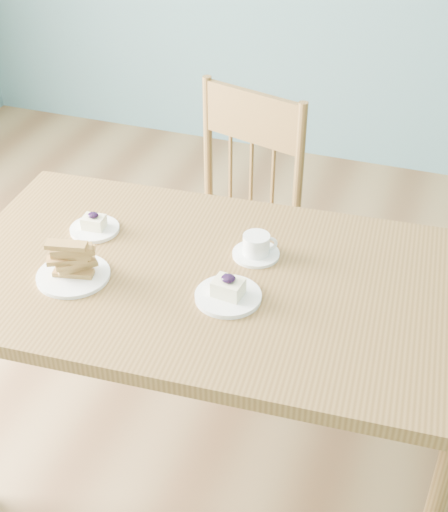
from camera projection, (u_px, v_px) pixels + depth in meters
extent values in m
cube|color=brown|center=(212.00, 281.00, 1.94)|extent=(1.49, 0.92, 0.04)
cylinder|color=brown|center=(67.00, 280.00, 2.58)|extent=(0.05, 0.05, 0.73)
cylinder|color=brown|center=(439.00, 346.00, 2.29)|extent=(0.05, 0.05, 0.73)
cube|color=brown|center=(222.00, 238.00, 2.64)|extent=(0.54, 0.53, 0.04)
cylinder|color=brown|center=(155.00, 294.00, 2.75)|extent=(0.04, 0.04, 0.43)
cylinder|color=brown|center=(236.00, 332.00, 2.57)|extent=(0.04, 0.04, 0.43)
cylinder|color=brown|center=(210.00, 251.00, 2.99)|extent=(0.04, 0.04, 0.43)
cylinder|color=brown|center=(288.00, 283.00, 2.81)|extent=(0.04, 0.04, 0.43)
cylinder|color=brown|center=(208.00, 139.00, 2.71)|extent=(0.03, 0.03, 0.50)
cylinder|color=brown|center=(299.00, 168.00, 2.52)|extent=(0.03, 0.03, 0.50)
cube|color=brown|center=(253.00, 117.00, 2.53)|extent=(0.37, 0.13, 0.19)
cylinder|color=brown|center=(230.00, 170.00, 2.71)|extent=(0.01, 0.01, 0.30)
cylinder|color=brown|center=(251.00, 177.00, 2.67)|extent=(0.01, 0.01, 0.30)
cylinder|color=brown|center=(273.00, 185.00, 2.62)|extent=(0.01, 0.01, 0.30)
cylinder|color=white|center=(228.00, 296.00, 1.84)|extent=(0.17, 0.17, 0.01)
cube|color=#FFF5C3|center=(228.00, 288.00, 1.83)|extent=(0.08, 0.07, 0.04)
ellipsoid|color=black|center=(228.00, 278.00, 1.81)|extent=(0.04, 0.04, 0.02)
sphere|color=black|center=(233.00, 278.00, 1.81)|extent=(0.02, 0.02, 0.02)
sphere|color=black|center=(226.00, 276.00, 1.82)|extent=(0.02, 0.02, 0.02)
sphere|color=black|center=(228.00, 281.00, 1.80)|extent=(0.02, 0.02, 0.02)
cylinder|color=white|center=(95.00, 229.00, 2.10)|extent=(0.15, 0.15, 0.01)
cube|color=#FFF5C3|center=(94.00, 222.00, 2.09)|extent=(0.07, 0.06, 0.04)
ellipsoid|color=black|center=(93.00, 215.00, 2.08)|extent=(0.03, 0.03, 0.01)
sphere|color=black|center=(96.00, 215.00, 2.08)|extent=(0.01, 0.01, 0.01)
sphere|color=black|center=(92.00, 214.00, 2.08)|extent=(0.01, 0.01, 0.01)
sphere|color=black|center=(92.00, 217.00, 2.07)|extent=(0.01, 0.01, 0.01)
cylinder|color=white|center=(256.00, 254.00, 2.00)|extent=(0.13, 0.13, 0.01)
cylinder|color=white|center=(256.00, 244.00, 1.98)|extent=(0.10, 0.10, 0.06)
cylinder|color=olive|center=(256.00, 237.00, 1.97)|extent=(0.06, 0.06, 0.00)
torus|color=white|center=(270.00, 244.00, 1.98)|extent=(0.04, 0.03, 0.04)
cylinder|color=white|center=(73.00, 275.00, 1.92)|extent=(0.20, 0.20, 0.01)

